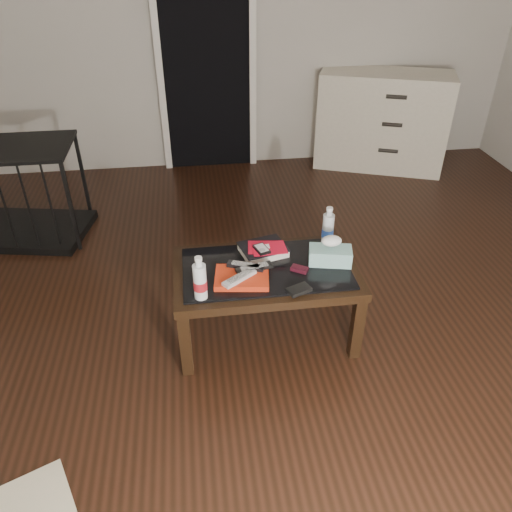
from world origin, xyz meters
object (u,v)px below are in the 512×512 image
at_px(dresser, 382,121).
at_px(pet_crate, 22,207).
at_px(water_bottle_left, 200,278).
at_px(water_bottle_right, 328,226).
at_px(tissue_box, 330,256).
at_px(coffee_table, 266,277).
at_px(textbook, 263,250).

relative_size(dresser, pet_crate, 1.30).
distance_m(water_bottle_left, water_bottle_right, 0.85).
bearing_deg(tissue_box, water_bottle_left, -151.03).
distance_m(coffee_table, water_bottle_right, 0.47).
height_order(coffee_table, tissue_box, tissue_box).
bearing_deg(coffee_table, pet_crate, 140.55).
distance_m(dresser, water_bottle_right, 2.37).
bearing_deg(textbook, dresser, 41.45).
bearing_deg(water_bottle_right, tissue_box, -99.75).
xyz_separation_m(water_bottle_right, tissue_box, (-0.03, -0.19, -0.07)).
relative_size(pet_crate, textbook, 3.99).
xyz_separation_m(water_bottle_left, tissue_box, (0.72, 0.21, -0.07)).
distance_m(pet_crate, water_bottle_left, 2.07).
bearing_deg(coffee_table, tissue_box, -0.14).
height_order(coffee_table, water_bottle_right, water_bottle_right).
xyz_separation_m(textbook, tissue_box, (0.35, -0.14, 0.02)).
height_order(dresser, water_bottle_right, dresser).
distance_m(dresser, tissue_box, 2.56).
relative_size(dresser, water_bottle_right, 5.46).
bearing_deg(water_bottle_right, water_bottle_left, -151.78).
distance_m(dresser, water_bottle_left, 3.11).
bearing_deg(coffee_table, dresser, 57.19).
bearing_deg(coffee_table, water_bottle_right, 26.11).
bearing_deg(textbook, water_bottle_left, -150.23).
xyz_separation_m(pet_crate, tissue_box, (2.01, -1.36, 0.28)).
relative_size(water_bottle_right, tissue_box, 1.03).
relative_size(coffee_table, water_bottle_right, 4.20).
bearing_deg(dresser, water_bottle_left, -105.28).
relative_size(dresser, water_bottle_left, 5.46).
bearing_deg(tissue_box, textbook, 170.48).
bearing_deg(pet_crate, dresser, 27.58).
bearing_deg(textbook, tissue_box, -36.23).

